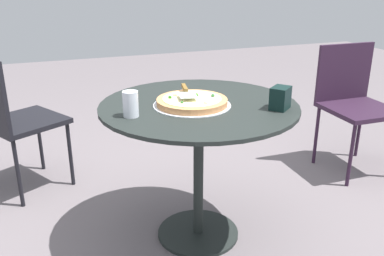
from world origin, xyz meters
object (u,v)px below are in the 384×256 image
(drinking_cup, at_px, (131,104))
(napkin_dispenser, at_px, (280,98))
(pizza_on_tray, at_px, (192,102))
(patio_table, at_px, (199,133))
(pizza_server, at_px, (186,91))
(patio_chair_far, at_px, (353,98))
(patio_chair_near, at_px, (11,114))

(drinking_cup, height_order, napkin_dispenser, drinking_cup)
(pizza_on_tray, xyz_separation_m, napkin_dispenser, (-0.18, -0.36, 0.03))
(patio_table, distance_m, drinking_cup, 0.40)
(pizza_server, bearing_deg, napkin_dispenser, -122.30)
(drinking_cup, relative_size, napkin_dispenser, 1.09)
(drinking_cup, height_order, patio_chair_far, patio_chair_far)
(patio_table, xyz_separation_m, patio_chair_far, (0.43, -1.30, -0.07))
(pizza_on_tray, bearing_deg, pizza_server, 12.48)
(patio_table, distance_m, napkin_dispenser, 0.43)
(patio_chair_near, bearing_deg, patio_chair_far, -100.29)
(pizza_on_tray, height_order, drinking_cup, drinking_cup)
(pizza_on_tray, distance_m, napkin_dispenser, 0.41)
(drinking_cup, bearing_deg, pizza_on_tray, -79.66)
(patio_table, relative_size, patio_chair_near, 1.08)
(drinking_cup, height_order, patio_chair_near, patio_chair_near)
(pizza_on_tray, height_order, patio_chair_near, patio_chair_near)
(patio_table, bearing_deg, patio_chair_far, -71.52)
(napkin_dispenser, height_order, patio_chair_far, patio_chair_far)
(patio_chair_near, bearing_deg, pizza_server, -133.42)
(patio_chair_near, bearing_deg, pizza_on_tray, -134.83)
(napkin_dispenser, distance_m, patio_chair_near, 1.61)
(patio_chair_near, relative_size, patio_chair_far, 1.03)
(patio_table, height_order, pizza_server, pizza_server)
(patio_chair_far, bearing_deg, patio_chair_near, 79.71)
(patio_chair_far, bearing_deg, napkin_dispenser, 122.88)
(napkin_dispenser, xyz_separation_m, patio_chair_near, (1.03, 1.21, -0.27))
(patio_table, height_order, napkin_dispenser, napkin_dispenser)
(napkin_dispenser, bearing_deg, pizza_server, -71.56)
(pizza_on_tray, height_order, patio_chair_far, patio_chair_far)
(drinking_cup, distance_m, napkin_dispenser, 0.67)
(pizza_server, xyz_separation_m, napkin_dispenser, (-0.23, -0.37, -0.01))
(drinking_cup, bearing_deg, napkin_dispenser, -101.02)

